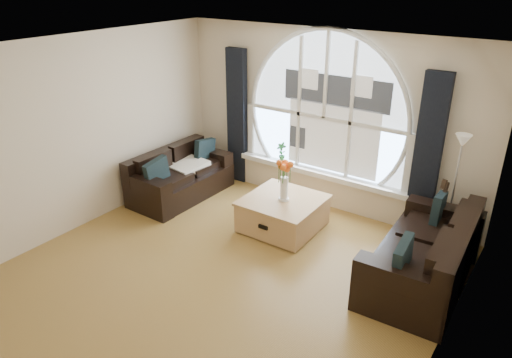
# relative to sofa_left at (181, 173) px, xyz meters

# --- Properties ---
(ground) EXTENTS (5.00, 5.50, 0.01)m
(ground) POSITION_rel_sofa_left_xyz_m (1.96, -1.56, -0.40)
(ground) COLOR brown
(ground) RESTS_ON ground
(ceiling) EXTENTS (5.00, 5.50, 0.01)m
(ceiling) POSITION_rel_sofa_left_xyz_m (1.96, -1.56, 2.30)
(ceiling) COLOR silver
(ceiling) RESTS_ON ground
(wall_back) EXTENTS (5.00, 0.01, 2.70)m
(wall_back) POSITION_rel_sofa_left_xyz_m (1.96, 1.19, 0.95)
(wall_back) COLOR beige
(wall_back) RESTS_ON ground
(wall_left) EXTENTS (0.01, 5.50, 2.70)m
(wall_left) POSITION_rel_sofa_left_xyz_m (-0.54, -1.56, 0.95)
(wall_left) COLOR beige
(wall_left) RESTS_ON ground
(wall_right) EXTENTS (0.01, 5.50, 2.70)m
(wall_right) POSITION_rel_sofa_left_xyz_m (4.46, -1.56, 0.95)
(wall_right) COLOR beige
(wall_right) RESTS_ON ground
(attic_slope) EXTENTS (0.92, 5.50, 0.72)m
(attic_slope) POSITION_rel_sofa_left_xyz_m (4.16, -1.56, 1.95)
(attic_slope) COLOR silver
(attic_slope) RESTS_ON ground
(arched_window) EXTENTS (2.60, 0.06, 2.15)m
(arched_window) POSITION_rel_sofa_left_xyz_m (1.96, 1.16, 1.23)
(arched_window) COLOR silver
(arched_window) RESTS_ON wall_back
(window_sill) EXTENTS (2.90, 0.22, 0.08)m
(window_sill) POSITION_rel_sofa_left_xyz_m (1.96, 1.09, 0.11)
(window_sill) COLOR white
(window_sill) RESTS_ON wall_back
(window_frame) EXTENTS (2.76, 0.08, 2.15)m
(window_frame) POSITION_rel_sofa_left_xyz_m (1.96, 1.13, 1.23)
(window_frame) COLOR white
(window_frame) RESTS_ON wall_back
(neighbor_house) EXTENTS (1.70, 0.02, 1.50)m
(neighbor_house) POSITION_rel_sofa_left_xyz_m (2.11, 1.14, 1.10)
(neighbor_house) COLOR silver
(neighbor_house) RESTS_ON wall_back
(curtain_left) EXTENTS (0.35, 0.12, 2.30)m
(curtain_left) POSITION_rel_sofa_left_xyz_m (0.36, 1.07, 0.75)
(curtain_left) COLOR black
(curtain_left) RESTS_ON ground
(curtain_right) EXTENTS (0.35, 0.12, 2.30)m
(curtain_right) POSITION_rel_sofa_left_xyz_m (3.56, 1.07, 0.75)
(curtain_right) COLOR black
(curtain_right) RESTS_ON ground
(sofa_left) EXTENTS (0.88, 1.73, 0.76)m
(sofa_left) POSITION_rel_sofa_left_xyz_m (0.00, 0.00, 0.00)
(sofa_left) COLOR black
(sofa_left) RESTS_ON ground
(sofa_right) EXTENTS (1.05, 1.97, 0.86)m
(sofa_right) POSITION_rel_sofa_left_xyz_m (3.97, -0.09, 0.00)
(sofa_right) COLOR black
(sofa_right) RESTS_ON ground
(coffee_chest) EXTENTS (1.06, 1.06, 0.51)m
(coffee_chest) POSITION_rel_sofa_left_xyz_m (1.94, 0.05, -0.14)
(coffee_chest) COLOR #B28350
(coffee_chest) RESTS_ON ground
(throw_blanket) EXTENTS (0.61, 0.61, 0.10)m
(throw_blanket) POSITION_rel_sofa_left_xyz_m (0.03, 0.14, 0.10)
(throw_blanket) COLOR silver
(throw_blanket) RESTS_ON sofa_left
(vase_flowers) EXTENTS (0.24, 0.24, 0.70)m
(vase_flowers) POSITION_rel_sofa_left_xyz_m (1.96, 0.03, 0.46)
(vase_flowers) COLOR white
(vase_flowers) RESTS_ON coffee_chest
(floor_lamp) EXTENTS (0.24, 0.24, 1.60)m
(floor_lamp) POSITION_rel_sofa_left_xyz_m (4.00, 0.90, 0.40)
(floor_lamp) COLOR #B2B2B2
(floor_lamp) RESTS_ON ground
(guitar) EXTENTS (0.42, 0.35, 1.06)m
(guitar) POSITION_rel_sofa_left_xyz_m (3.91, 0.76, 0.13)
(guitar) COLOR olive
(guitar) RESTS_ON ground
(potted_plant) EXTENTS (0.18, 0.12, 0.32)m
(potted_plant) POSITION_rel_sofa_left_xyz_m (1.25, 1.09, 0.31)
(potted_plant) COLOR #1E6023
(potted_plant) RESTS_ON window_sill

